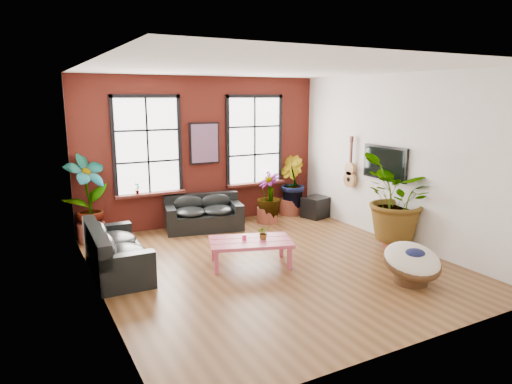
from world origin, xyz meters
TOP-DOWN VIEW (x-y plane):
  - room at (0.00, 0.15)m, footprint 6.04×6.54m
  - sofa_back at (-0.25, 2.74)m, footprint 1.88×1.19m
  - sofa_left at (-2.62, 0.97)m, footprint 0.93×2.11m
  - coffee_table at (-0.36, 0.15)m, footprint 1.67×1.27m
  - papasan_chair at (1.60, -1.84)m, footprint 1.14×1.15m
  - poster at (0.00, 3.18)m, footprint 0.74×0.06m
  - tv_wall_unit at (2.93, 0.60)m, footprint 0.13×1.86m
  - media_box at (2.69, 2.37)m, footprint 0.75×0.67m
  - pot_back_left at (-2.70, 2.96)m, footprint 0.58×0.58m
  - pot_back_right at (2.28, 2.96)m, footprint 0.67×0.67m
  - pot_right_wall at (2.68, -0.39)m, footprint 0.57×0.57m
  - pot_mid at (1.36, 2.54)m, footprint 0.66×0.66m
  - floor_plant_back_left at (-2.71, 2.98)m, footprint 1.09×0.95m
  - floor_plant_back_right at (2.30, 2.97)m, footprint 0.70×0.83m
  - floor_plant_right_wall at (2.66, -0.42)m, footprint 2.11×2.10m
  - floor_plant_mid at (1.38, 2.51)m, footprint 0.68×0.68m
  - table_plant at (-0.12, 0.08)m, footprint 0.27×0.24m
  - sill_plant_left at (-1.65, 3.13)m, footprint 0.17×0.17m
  - sill_plant_right at (1.70, 3.13)m, footprint 0.19×0.19m

SIDE VIEW (x-z plane):
  - pot_right_wall at x=2.68m, z-range 0.00..0.36m
  - pot_mid at x=1.36m, z-range 0.00..0.37m
  - pot_back_right at x=2.28m, z-range 0.00..0.41m
  - pot_back_left at x=-2.70m, z-range 0.00..0.41m
  - media_box at x=2.69m, z-range 0.00..0.53m
  - sofa_back at x=-0.25m, z-range -0.04..0.76m
  - papasan_chair at x=1.60m, z-range 0.01..0.72m
  - sofa_left at x=-2.62m, z-range -0.04..0.79m
  - coffee_table at x=-0.36m, z-range 0.13..0.70m
  - table_plant at x=-0.12m, z-range 0.47..0.73m
  - floor_plant_mid at x=1.38m, z-range 0.14..1.22m
  - floor_plant_back_right at x=2.30m, z-range 0.15..1.54m
  - floor_plant_back_left at x=-2.71m, z-range 0.15..1.90m
  - sill_plant_left at x=-1.65m, z-range 0.90..1.17m
  - sill_plant_right at x=1.70m, z-range 0.90..1.17m
  - floor_plant_right_wall at x=2.66m, z-range 0.16..1.93m
  - tv_wall_unit at x=2.93m, z-range 0.94..2.14m
  - room at x=0.00m, z-range -0.02..3.52m
  - poster at x=0.00m, z-range 1.46..2.44m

